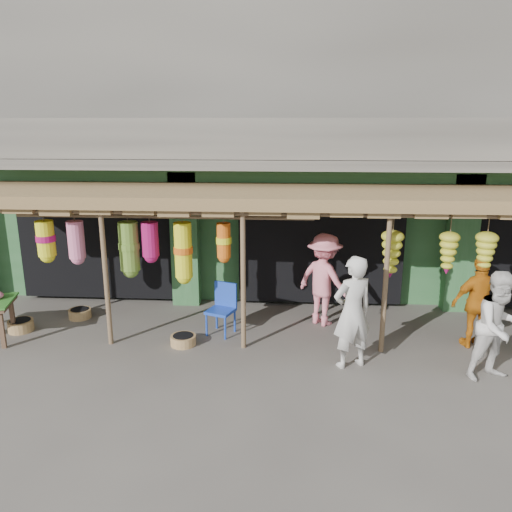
# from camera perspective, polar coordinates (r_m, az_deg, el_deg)

# --- Properties ---
(ground) EXTENTS (80.00, 80.00, 0.00)m
(ground) POSITION_cam_1_polar(r_m,az_deg,el_deg) (9.53, 7.85, -10.03)
(ground) COLOR #514C47
(ground) RESTS_ON ground
(building) EXTENTS (16.40, 6.80, 7.00)m
(building) POSITION_cam_1_polar(r_m,az_deg,el_deg) (13.52, 6.97, 12.16)
(building) COLOR gray
(building) RESTS_ON ground
(awning) EXTENTS (14.00, 2.70, 2.79)m
(awning) POSITION_cam_1_polar(r_m,az_deg,el_deg) (9.54, 7.04, 6.19)
(awning) COLOR brown
(awning) RESTS_ON ground
(blue_chair) EXTENTS (0.61, 0.62, 1.00)m
(blue_chair) POSITION_cam_1_polar(r_m,az_deg,el_deg) (9.80, -3.82, -5.67)
(blue_chair) COLOR #1C40B7
(blue_chair) RESTS_ON ground
(basket_left) EXTENTS (0.56, 0.56, 0.19)m
(basket_left) POSITION_cam_1_polar(r_m,az_deg,el_deg) (11.27, -19.47, -6.23)
(basket_left) COLOR olive
(basket_left) RESTS_ON ground
(basket_mid) EXTENTS (0.51, 0.51, 0.18)m
(basket_mid) POSITION_cam_1_polar(r_m,az_deg,el_deg) (9.51, -8.31, -9.50)
(basket_mid) COLOR olive
(basket_mid) RESTS_ON ground
(basket_right) EXTENTS (0.63, 0.63, 0.22)m
(basket_right) POSITION_cam_1_polar(r_m,az_deg,el_deg) (11.04, -25.28, -7.20)
(basket_right) COLOR #AA724F
(basket_right) RESTS_ON ground
(person_front) EXTENTS (0.84, 0.71, 1.94)m
(person_front) POSITION_cam_1_polar(r_m,az_deg,el_deg) (8.47, 10.95, -6.34)
(person_front) COLOR beige
(person_front) RESTS_ON ground
(person_right) EXTENTS (1.06, 0.95, 1.80)m
(person_right) POSITION_cam_1_polar(r_m,az_deg,el_deg) (8.82, 26.00, -7.25)
(person_right) COLOR silver
(person_right) RESTS_ON ground
(person_vendor) EXTENTS (1.06, 0.58, 1.71)m
(person_vendor) POSITION_cam_1_polar(r_m,az_deg,el_deg) (9.93, 24.09, -4.89)
(person_vendor) COLOR #C16912
(person_vendor) RESTS_ON ground
(person_shopper) EXTENTS (1.39, 1.33, 1.89)m
(person_shopper) POSITION_cam_1_polar(r_m,az_deg,el_deg) (10.17, 7.80, -2.69)
(person_shopper) COLOR pink
(person_shopper) RESTS_ON ground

